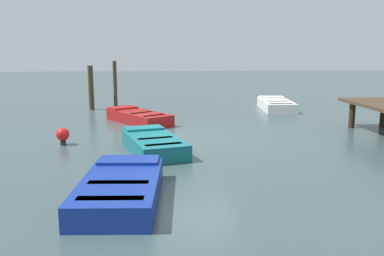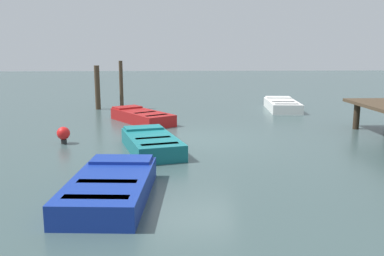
{
  "view_description": "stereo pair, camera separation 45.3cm",
  "coord_description": "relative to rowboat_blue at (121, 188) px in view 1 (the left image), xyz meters",
  "views": [
    {
      "loc": [
        11.59,
        -1.0,
        2.58
      ],
      "look_at": [
        0.0,
        0.0,
        0.35
      ],
      "focal_mm": 38.21,
      "sensor_mm": 36.0,
      "label": 1
    },
    {
      "loc": [
        11.62,
        -0.55,
        2.58
      ],
      "look_at": [
        0.0,
        0.0,
        0.35
      ],
      "focal_mm": 38.21,
      "sensor_mm": 36.0,
      "label": 2
    }
  ],
  "objects": [
    {
      "name": "rowboat_white",
      "position": [
        -10.56,
        5.87,
        -0.0
      ],
      "size": [
        2.97,
        1.48,
        0.46
      ],
      "rotation": [
        0.0,
        0.0,
        3.05
      ],
      "color": "silver",
      "rests_on": "ground_plane"
    },
    {
      "name": "rowboat_blue",
      "position": [
        0.0,
        0.0,
        0.0
      ],
      "size": [
        2.82,
        1.5,
        0.46
      ],
      "rotation": [
        0.0,
        0.0,
        3.07
      ],
      "color": "navy",
      "rests_on": "ground_plane"
    },
    {
      "name": "mooring_piling_near_left",
      "position": [
        -11.2,
        -2.2,
        0.74
      ],
      "size": [
        0.23,
        0.23,
        1.92
      ],
      "primitive_type": "cylinder",
      "color": "#423323",
      "rests_on": "ground_plane"
    },
    {
      "name": "rowboat_red",
      "position": [
        -7.73,
        -0.02,
        -0.0
      ],
      "size": [
        3.0,
        2.5,
        0.46
      ],
      "rotation": [
        0.0,
        0.0,
        3.73
      ],
      "color": "maroon",
      "rests_on": "ground_plane"
    },
    {
      "name": "ground_plane",
      "position": [
        -4.73,
        1.66,
        -0.22
      ],
      "size": [
        80.0,
        80.0,
        0.0
      ],
      "primitive_type": "plane",
      "color": "#384C4C"
    },
    {
      "name": "marker_buoy",
      "position": [
        -4.39,
        -1.95,
        0.07
      ],
      "size": [
        0.36,
        0.36,
        0.48
      ],
      "color": "#262626",
      "rests_on": "ground_plane"
    },
    {
      "name": "mooring_piling_far_left",
      "position": [
        -11.27,
        -1.16,
        0.84
      ],
      "size": [
        0.16,
        0.16,
        2.12
      ],
      "primitive_type": "cylinder",
      "color": "#423323",
      "rests_on": "ground_plane"
    },
    {
      "name": "rowboat_teal",
      "position": [
        -3.44,
        0.54,
        0.0
      ],
      "size": [
        2.86,
        1.81,
        0.46
      ],
      "rotation": [
        0.0,
        0.0,
        3.41
      ],
      "color": "#14666B",
      "rests_on": "ground_plane"
    }
  ]
}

